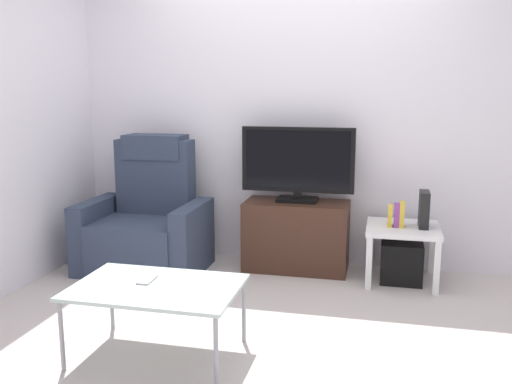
# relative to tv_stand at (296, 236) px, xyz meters

# --- Properties ---
(ground_plane) EXTENTS (6.40, 6.40, 0.00)m
(ground_plane) POSITION_rel_tv_stand_xyz_m (-0.06, -0.87, -0.28)
(ground_plane) COLOR #BCB2AD
(wall_back) EXTENTS (6.40, 0.06, 2.60)m
(wall_back) POSITION_rel_tv_stand_xyz_m (-0.06, 0.26, 1.02)
(wall_back) COLOR silver
(wall_back) RESTS_ON ground
(wall_side) EXTENTS (0.06, 4.48, 2.60)m
(wall_side) POSITION_rel_tv_stand_xyz_m (-1.94, -0.87, 1.02)
(wall_side) COLOR silver
(wall_side) RESTS_ON ground
(tv_stand) EXTENTS (0.83, 0.40, 0.56)m
(tv_stand) POSITION_rel_tv_stand_xyz_m (0.00, 0.00, 0.00)
(tv_stand) COLOR #3D2319
(tv_stand) RESTS_ON ground
(television) EXTENTS (0.90, 0.20, 0.60)m
(television) POSITION_rel_tv_stand_xyz_m (-0.00, 0.02, 0.60)
(television) COLOR black
(television) RESTS_ON tv_stand
(recliner_armchair) EXTENTS (0.98, 0.78, 1.08)m
(recliner_armchair) POSITION_rel_tv_stand_xyz_m (-1.20, -0.23, 0.09)
(recliner_armchair) COLOR #2D384C
(recliner_armchair) RESTS_ON ground
(side_table) EXTENTS (0.54, 0.54, 0.43)m
(side_table) POSITION_rel_tv_stand_xyz_m (0.83, -0.09, 0.08)
(side_table) COLOR white
(side_table) RESTS_ON ground
(subwoofer_box) EXTENTS (0.31, 0.31, 0.31)m
(subwoofer_box) POSITION_rel_tv_stand_xyz_m (0.83, -0.09, -0.13)
(subwoofer_box) COLOR black
(subwoofer_box) RESTS_ON ground
(book_leftmost) EXTENTS (0.03, 0.11, 0.16)m
(book_leftmost) POSITION_rel_tv_stand_xyz_m (0.73, -0.11, 0.23)
(book_leftmost) COLOR gold
(book_leftmost) RESTS_ON side_table
(book_middle) EXTENTS (0.04, 0.10, 0.18)m
(book_middle) POSITION_rel_tv_stand_xyz_m (0.78, -0.11, 0.24)
(book_middle) COLOR purple
(book_middle) RESTS_ON side_table
(book_rightmost) EXTENTS (0.04, 0.12, 0.19)m
(book_rightmost) POSITION_rel_tv_stand_xyz_m (0.82, -0.11, 0.24)
(book_rightmost) COLOR gold
(book_rightmost) RESTS_ON side_table
(game_console) EXTENTS (0.07, 0.20, 0.27)m
(game_console) POSITION_rel_tv_stand_xyz_m (0.98, -0.08, 0.29)
(game_console) COLOR black
(game_console) RESTS_ON side_table
(coffee_table) EXTENTS (0.90, 0.60, 0.41)m
(coffee_table) POSITION_rel_tv_stand_xyz_m (-0.51, -1.65, 0.10)
(coffee_table) COLOR #B2C6C1
(coffee_table) RESTS_ON ground
(cell_phone) EXTENTS (0.07, 0.15, 0.01)m
(cell_phone) POSITION_rel_tv_stand_xyz_m (-0.59, -1.59, 0.13)
(cell_phone) COLOR #B7B7BC
(cell_phone) RESTS_ON coffee_table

